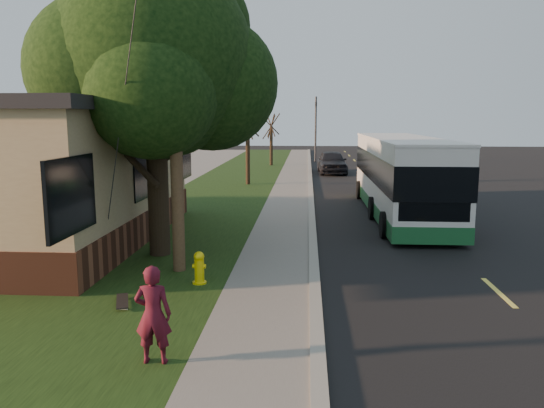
{
  "coord_description": "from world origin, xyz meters",
  "views": [
    {
      "loc": [
        -0.2,
        -11.4,
        3.78
      ],
      "look_at": [
        -1.12,
        2.48,
        1.5
      ],
      "focal_mm": 35.0,
      "sensor_mm": 36.0,
      "label": 1
    }
  ],
  "objects_px": {
    "leafy_tree": "(156,64)",
    "transit_bus": "(401,174)",
    "fire_hydrant": "(199,268)",
    "skateboard_main": "(122,301)",
    "bare_tree_near": "(248,147)",
    "dumpster": "(73,203)",
    "utility_pole": "(174,80)",
    "distant_car": "(332,162)",
    "traffic_signal": "(316,125)",
    "bare_tree_far": "(271,140)",
    "skateboarder": "(153,314)"
  },
  "relations": [
    {
      "from": "transit_bus",
      "to": "dumpster",
      "type": "distance_m",
      "value": 12.22
    },
    {
      "from": "transit_bus",
      "to": "dumpster",
      "type": "height_order",
      "value": "transit_bus"
    },
    {
      "from": "bare_tree_near",
      "to": "skateboarder",
      "type": "distance_m",
      "value": 21.97
    },
    {
      "from": "traffic_signal",
      "to": "distant_car",
      "type": "height_order",
      "value": "traffic_signal"
    },
    {
      "from": "skateboarder",
      "to": "distant_car",
      "type": "bearing_deg",
      "value": -101.0
    },
    {
      "from": "fire_hydrant",
      "to": "skateboard_main",
      "type": "distance_m",
      "value": 1.96
    },
    {
      "from": "dumpster",
      "to": "leafy_tree",
      "type": "bearing_deg",
      "value": -43.14
    },
    {
      "from": "skateboarder",
      "to": "distant_car",
      "type": "xyz_separation_m",
      "value": [
        4.0,
        28.77,
        -0.06
      ]
    },
    {
      "from": "transit_bus",
      "to": "dumpster",
      "type": "relative_size",
      "value": 5.59
    },
    {
      "from": "bare_tree_near",
      "to": "leafy_tree",
      "type": "bearing_deg",
      "value": -92.5
    },
    {
      "from": "fire_hydrant",
      "to": "leafy_tree",
      "type": "xyz_separation_m",
      "value": [
        -1.57,
        2.65,
        4.73
      ]
    },
    {
      "from": "traffic_signal",
      "to": "skateboard_main",
      "type": "bearing_deg",
      "value": -97.03
    },
    {
      "from": "dumpster",
      "to": "bare_tree_far",
      "type": "bearing_deg",
      "value": 76.71
    },
    {
      "from": "transit_bus",
      "to": "skateboarder",
      "type": "xyz_separation_m",
      "value": [
        -5.93,
        -13.15,
        -0.78
      ]
    },
    {
      "from": "bare_tree_near",
      "to": "traffic_signal",
      "type": "height_order",
      "value": "traffic_signal"
    },
    {
      "from": "utility_pole",
      "to": "skateboard_main",
      "type": "bearing_deg",
      "value": -102.98
    },
    {
      "from": "leafy_tree",
      "to": "distant_car",
      "type": "bearing_deg",
      "value": 75.68
    },
    {
      "from": "utility_pole",
      "to": "distant_car",
      "type": "distance_m",
      "value": 24.65
    },
    {
      "from": "leafy_tree",
      "to": "distant_car",
      "type": "height_order",
      "value": "leafy_tree"
    },
    {
      "from": "traffic_signal",
      "to": "bare_tree_near",
      "type": "bearing_deg",
      "value": -104.04
    },
    {
      "from": "utility_pole",
      "to": "bare_tree_near",
      "type": "height_order",
      "value": "utility_pole"
    },
    {
      "from": "fire_hydrant",
      "to": "bare_tree_far",
      "type": "relative_size",
      "value": 0.18
    },
    {
      "from": "skateboarder",
      "to": "transit_bus",
      "type": "bearing_deg",
      "value": -117.35
    },
    {
      "from": "bare_tree_near",
      "to": "dumpster",
      "type": "distance_m",
      "value": 12.43
    },
    {
      "from": "bare_tree_near",
      "to": "skateboard_main",
      "type": "height_order",
      "value": "bare_tree_near"
    },
    {
      "from": "distant_car",
      "to": "traffic_signal",
      "type": "bearing_deg",
      "value": 94.03
    },
    {
      "from": "fire_hydrant",
      "to": "skateboard_main",
      "type": "bearing_deg",
      "value": -131.06
    },
    {
      "from": "fire_hydrant",
      "to": "bare_tree_near",
      "type": "distance_m",
      "value": 18.1
    },
    {
      "from": "fire_hydrant",
      "to": "leafy_tree",
      "type": "height_order",
      "value": "leafy_tree"
    },
    {
      "from": "utility_pole",
      "to": "distant_car",
      "type": "relative_size",
      "value": 1.99
    },
    {
      "from": "leafy_tree",
      "to": "skateboarder",
      "type": "distance_m",
      "value": 8.03
    },
    {
      "from": "fire_hydrant",
      "to": "utility_pole",
      "type": "bearing_deg",
      "value": 125.38
    },
    {
      "from": "leafy_tree",
      "to": "distant_car",
      "type": "xyz_separation_m",
      "value": [
        5.67,
        22.21,
        -4.39
      ]
    },
    {
      "from": "utility_pole",
      "to": "leafy_tree",
      "type": "xyz_separation_m",
      "value": [
        -0.87,
        1.66,
        0.54
      ]
    },
    {
      "from": "utility_pole",
      "to": "traffic_signal",
      "type": "distance_m",
      "value": 33.26
    },
    {
      "from": "fire_hydrant",
      "to": "dumpster",
      "type": "relative_size",
      "value": 0.37
    },
    {
      "from": "utility_pole",
      "to": "traffic_signal",
      "type": "xyz_separation_m",
      "value": [
        3.81,
        33.01,
        -1.47
      ]
    },
    {
      "from": "bare_tree_far",
      "to": "transit_bus",
      "type": "bearing_deg",
      "value": -72.8
    },
    {
      "from": "leafy_tree",
      "to": "transit_bus",
      "type": "height_order",
      "value": "leafy_tree"
    },
    {
      "from": "utility_pole",
      "to": "dumpster",
      "type": "bearing_deg",
      "value": 132.28
    },
    {
      "from": "traffic_signal",
      "to": "skateboarder",
      "type": "distance_m",
      "value": 38.1
    },
    {
      "from": "bare_tree_far",
      "to": "dumpster",
      "type": "xyz_separation_m",
      "value": [
        -5.5,
        -23.29,
        -1.24
      ]
    },
    {
      "from": "bare_tree_near",
      "to": "dumpster",
      "type": "height_order",
      "value": "bare_tree_near"
    },
    {
      "from": "traffic_signal",
      "to": "dumpster",
      "type": "xyz_separation_m",
      "value": [
        -9.0,
        -27.29,
        -2.4
      ]
    },
    {
      "from": "fire_hydrant",
      "to": "traffic_signal",
      "type": "xyz_separation_m",
      "value": [
        3.1,
        34.0,
        2.73
      ]
    },
    {
      "from": "traffic_signal",
      "to": "skateboard_main",
      "type": "distance_m",
      "value": 35.86
    },
    {
      "from": "skateboarder",
      "to": "distant_car",
      "type": "relative_size",
      "value": 0.34
    },
    {
      "from": "skateboard_main",
      "to": "leafy_tree",
      "type": "bearing_deg",
      "value": 94.18
    },
    {
      "from": "bare_tree_far",
      "to": "traffic_signal",
      "type": "bearing_deg",
      "value": 48.81
    },
    {
      "from": "fire_hydrant",
      "to": "skateboard_main",
      "type": "height_order",
      "value": "fire_hydrant"
    }
  ]
}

